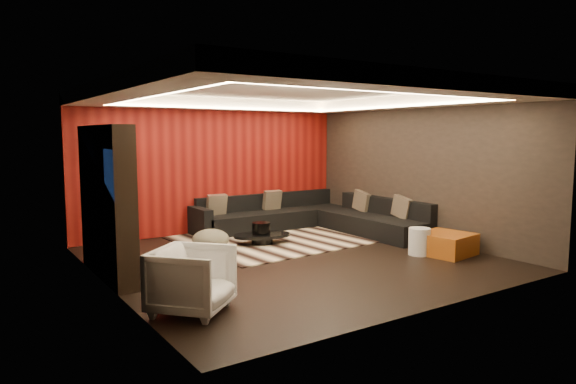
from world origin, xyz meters
TOP-DOWN VIEW (x-y plane):
  - floor at (0.00, 0.00)m, footprint 6.00×6.00m
  - ceiling at (0.00, 0.00)m, footprint 6.00×6.00m
  - wall_back at (0.00, 3.01)m, footprint 6.00×0.02m
  - wall_left at (-3.01, 0.00)m, footprint 0.02×6.00m
  - wall_right at (3.01, 0.00)m, footprint 0.02×6.00m
  - red_feature_wall at (0.00, 2.97)m, footprint 5.98×0.05m
  - soffit_back at (0.00, 2.70)m, footprint 6.00×0.60m
  - soffit_front at (0.00, -2.70)m, footprint 6.00×0.60m
  - soffit_left at (-2.70, 0.00)m, footprint 0.60×4.80m
  - soffit_right at (2.70, 0.00)m, footprint 0.60×4.80m
  - cove_back at (0.00, 2.36)m, footprint 4.80×0.08m
  - cove_front at (0.00, -2.36)m, footprint 4.80×0.08m
  - cove_left at (-2.36, 0.00)m, footprint 0.08×4.80m
  - cove_right at (2.36, 0.00)m, footprint 0.08×4.80m
  - tv_surround at (-2.85, 0.60)m, footprint 0.30×2.00m
  - tv_screen at (-2.69, 0.60)m, footprint 0.04×1.30m
  - tv_shelf at (-2.69, 0.60)m, footprint 0.04×1.60m
  - rug at (0.86, 1.54)m, footprint 4.20×3.28m
  - coffee_table at (0.14, 1.24)m, footprint 1.33×1.33m
  - drum_stool at (0.12, 1.24)m, footprint 0.37×0.37m
  - striped_pouf at (-0.89, 1.32)m, footprint 0.72×0.72m
  - white_side_table at (1.97, -0.98)m, footprint 0.48×0.48m
  - orange_ottoman at (2.38, -1.21)m, footprint 0.95×0.95m
  - armchair at (-2.45, -1.51)m, footprint 1.18×1.18m
  - sectional_sofa at (1.73, 1.86)m, footprint 3.65×3.50m
  - throw_pillows at (1.69, 1.76)m, footprint 3.19×2.78m

SIDE VIEW (x-z plane):
  - floor at x=0.00m, z-range -0.02..0.00m
  - rug at x=0.86m, z-range 0.00..0.02m
  - coffee_table at x=0.14m, z-range 0.02..0.20m
  - orange_ottoman at x=2.38m, z-range 0.00..0.37m
  - striped_pouf at x=-0.89m, z-range 0.02..0.38m
  - drum_stool at x=0.12m, z-range 0.02..0.43m
  - white_side_table at x=1.97m, z-range 0.00..0.47m
  - sectional_sofa at x=1.73m, z-range -0.11..0.64m
  - armchair at x=-2.45m, z-range 0.00..0.77m
  - throw_pillows at x=1.69m, z-range 0.37..0.87m
  - tv_shelf at x=-2.69m, z-range 0.68..0.72m
  - tv_surround at x=-2.85m, z-range 0.00..2.20m
  - wall_back at x=0.00m, z-range 0.00..2.80m
  - wall_left at x=-3.01m, z-range 0.00..2.80m
  - wall_right at x=3.01m, z-range 0.00..2.80m
  - red_feature_wall at x=0.00m, z-range 0.01..2.79m
  - tv_screen at x=-2.69m, z-range 1.05..1.85m
  - cove_back at x=0.00m, z-range 2.58..2.62m
  - cove_front at x=0.00m, z-range 2.58..2.62m
  - cove_left at x=-2.36m, z-range 2.58..2.62m
  - cove_right at x=2.36m, z-range 2.58..2.62m
  - soffit_back at x=0.00m, z-range 2.58..2.80m
  - soffit_front at x=0.00m, z-range 2.58..2.80m
  - soffit_left at x=-2.70m, z-range 2.58..2.80m
  - soffit_right at x=2.70m, z-range 2.58..2.80m
  - ceiling at x=0.00m, z-range 2.80..2.82m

